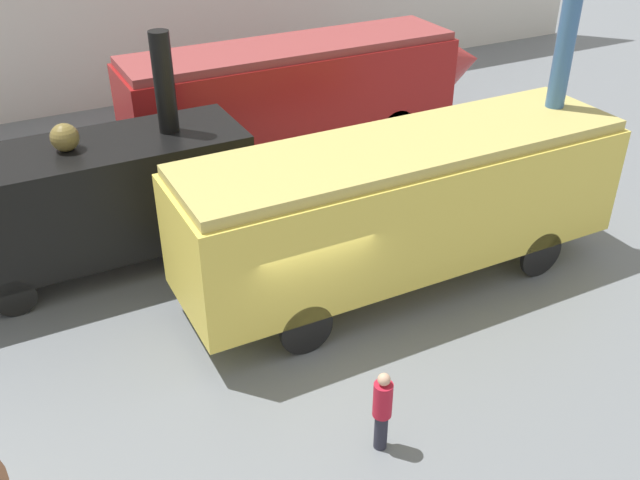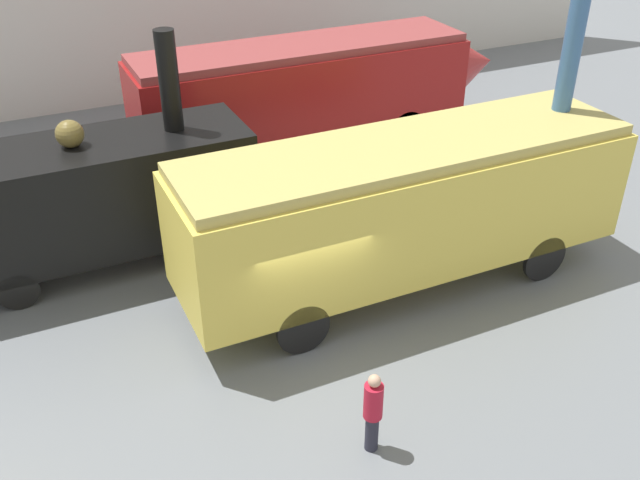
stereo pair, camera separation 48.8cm
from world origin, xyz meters
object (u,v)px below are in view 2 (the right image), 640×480
at_px(streamlined_locomotive, 324,84).
at_px(visitor_person, 373,410).
at_px(steam_locomotive, 98,193).
at_px(passenger_coach_vintage, 405,202).

distance_m(streamlined_locomotive, visitor_person, 13.36).
distance_m(streamlined_locomotive, steam_locomotive, 8.95).
bearing_deg(streamlined_locomotive, visitor_person, -111.94).
bearing_deg(streamlined_locomotive, steam_locomotive, -152.70).
bearing_deg(passenger_coach_vintage, streamlined_locomotive, 77.20).
height_order(steam_locomotive, passenger_coach_vintage, steam_locomotive).
height_order(streamlined_locomotive, steam_locomotive, steam_locomotive).
bearing_deg(steam_locomotive, streamlined_locomotive, 27.30).
distance_m(streamlined_locomotive, passenger_coach_vintage, 8.23).
height_order(passenger_coach_vintage, visitor_person, passenger_coach_vintage).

